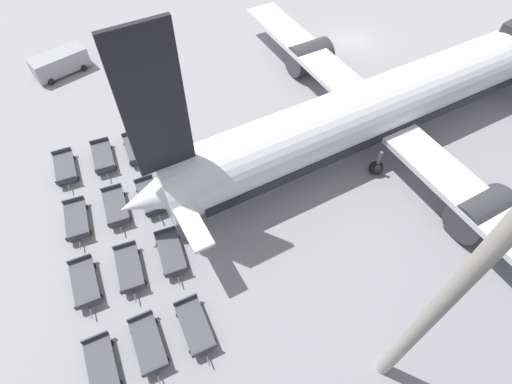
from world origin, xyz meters
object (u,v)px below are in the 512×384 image
(baggage_dolly_row_near_col_c, at_px, (85,283))
(baggage_dolly_row_near_col_d, at_px, (102,367))
(baggage_dolly_row_near_col_b, at_px, (77,220))
(baggage_dolly_row_mid_b_col_c, at_px, (171,253))
(apron_light_mast, at_px, (492,249))
(airplane, at_px, (391,103))
(baggage_dolly_row_mid_a_col_b, at_px, (116,207))
(service_van, at_px, (60,62))
(baggage_dolly_row_mid_a_col_a, at_px, (103,157))
(baggage_dolly_row_mid_b_col_b, at_px, (151,196))
(baggage_dolly_row_mid_a_col_c, at_px, (129,268))
(baggage_dolly_row_mid_b_col_a, at_px, (136,149))
(baggage_dolly_row_mid_b_col_d, at_px, (195,326))
(baggage_dolly_row_near_col_a, at_px, (65,168))
(baggage_dolly_row_mid_a_col_d, at_px, (148,344))

(baggage_dolly_row_near_col_c, xyz_separation_m, baggage_dolly_row_near_col_d, (5.06, -0.87, 0.00))
(baggage_dolly_row_near_col_c, bearing_deg, baggage_dolly_row_near_col_b, 166.93)
(baggage_dolly_row_mid_b_col_c, distance_m, apron_light_mast, 18.11)
(airplane, bearing_deg, baggage_dolly_row_mid_a_col_b, -102.78)
(baggage_dolly_row_near_col_d, height_order, apron_light_mast, apron_light_mast)
(service_van, bearing_deg, apron_light_mast, 9.15)
(baggage_dolly_row_mid_a_col_a, relative_size, baggage_dolly_row_mid_b_col_b, 1.00)
(baggage_dolly_row_near_col_b, bearing_deg, airplane, 77.60)
(airplane, relative_size, apron_light_mast, 1.86)
(baggage_dolly_row_mid_a_col_a, height_order, baggage_dolly_row_mid_b_col_b, same)
(baggage_dolly_row_mid_a_col_c, height_order, baggage_dolly_row_mid_b_col_a, same)
(baggage_dolly_row_mid_a_col_a, distance_m, baggage_dolly_row_mid_a_col_b, 4.97)
(baggage_dolly_row_near_col_b, relative_size, baggage_dolly_row_near_col_d, 1.00)
(baggage_dolly_row_mid_b_col_d, bearing_deg, baggage_dolly_row_near_col_a, -171.85)
(baggage_dolly_row_mid_b_col_d, bearing_deg, baggage_dolly_row_mid_b_col_b, 169.26)
(baggage_dolly_row_mid_b_col_b, bearing_deg, airplane, 77.22)
(baggage_dolly_row_mid_a_col_b, xyz_separation_m, baggage_dolly_row_mid_b_col_a, (-4.30, 3.32, 0.00))
(baggage_dolly_row_near_col_c, height_order, baggage_dolly_row_mid_a_col_b, same)
(airplane, distance_m, baggage_dolly_row_mid_a_col_a, 21.74)
(baggage_dolly_row_mid_b_col_c, bearing_deg, baggage_dolly_row_mid_b_col_b, 169.85)
(airplane, height_order, baggage_dolly_row_mid_a_col_b, airplane)
(baggage_dolly_row_near_col_a, xyz_separation_m, baggage_dolly_row_mid_b_col_c, (10.68, 3.19, 0.00))
(baggage_dolly_row_near_col_a, distance_m, baggage_dolly_row_near_col_c, 9.80)
(baggage_dolly_row_mid_b_col_c, bearing_deg, baggage_dolly_row_near_col_c, -101.78)
(baggage_dolly_row_mid_a_col_d, relative_size, baggage_dolly_row_mid_b_col_d, 1.00)
(baggage_dolly_row_mid_b_col_d, bearing_deg, baggage_dolly_row_mid_b_col_a, 168.94)
(baggage_dolly_row_near_col_b, xyz_separation_m, baggage_dolly_row_near_col_d, (9.69, -1.95, 0.00))
(baggage_dolly_row_near_col_c, bearing_deg, baggage_dolly_row_mid_a_col_c, 77.01)
(baggage_dolly_row_near_col_c, bearing_deg, baggage_dolly_row_mid_a_col_d, 16.66)
(baggage_dolly_row_mid_b_col_a, bearing_deg, baggage_dolly_row_mid_b_col_b, -11.70)
(service_van, xyz_separation_m, baggage_dolly_row_mid_a_col_d, (27.25, -3.96, -0.58))
(baggage_dolly_row_near_col_a, bearing_deg, baggage_dolly_row_mid_b_col_a, 77.68)
(baggage_dolly_row_mid_b_col_d, bearing_deg, baggage_dolly_row_mid_a_col_d, -102.63)
(service_van, relative_size, baggage_dolly_row_near_col_a, 1.28)
(apron_light_mast, bearing_deg, baggage_dolly_row_mid_b_col_a, -168.87)
(baggage_dolly_row_mid_b_col_d, bearing_deg, baggage_dolly_row_near_col_d, -99.59)
(service_van, height_order, baggage_dolly_row_near_col_d, service_van)
(baggage_dolly_row_near_col_a, relative_size, baggage_dolly_row_mid_b_col_d, 1.00)
(baggage_dolly_row_near_col_d, relative_size, baggage_dolly_row_mid_a_col_a, 1.00)
(airplane, xyz_separation_m, baggage_dolly_row_near_col_a, (-10.01, -22.07, -2.55))
(airplane, bearing_deg, baggage_dolly_row_mid_b_col_b, -102.78)
(baggage_dolly_row_mid_b_col_c, xyz_separation_m, baggage_dolly_row_mid_b_col_d, (4.84, -0.97, 0.00))
(baggage_dolly_row_near_col_c, relative_size, baggage_dolly_row_mid_b_col_b, 1.00)
(baggage_dolly_row_mid_b_col_c, bearing_deg, baggage_dolly_row_mid_a_col_c, -100.56)
(baggage_dolly_row_near_col_a, height_order, baggage_dolly_row_mid_a_col_b, same)
(airplane, distance_m, baggage_dolly_row_mid_a_col_b, 21.03)
(baggage_dolly_row_mid_a_col_b, height_order, baggage_dolly_row_mid_b_col_a, same)
(baggage_dolly_row_mid_b_col_a, distance_m, baggage_dolly_row_mid_b_col_d, 14.69)
(baggage_dolly_row_mid_a_col_d, bearing_deg, baggage_dolly_row_mid_b_col_b, 154.28)
(baggage_dolly_row_mid_a_col_d, height_order, baggage_dolly_row_mid_b_col_b, same)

